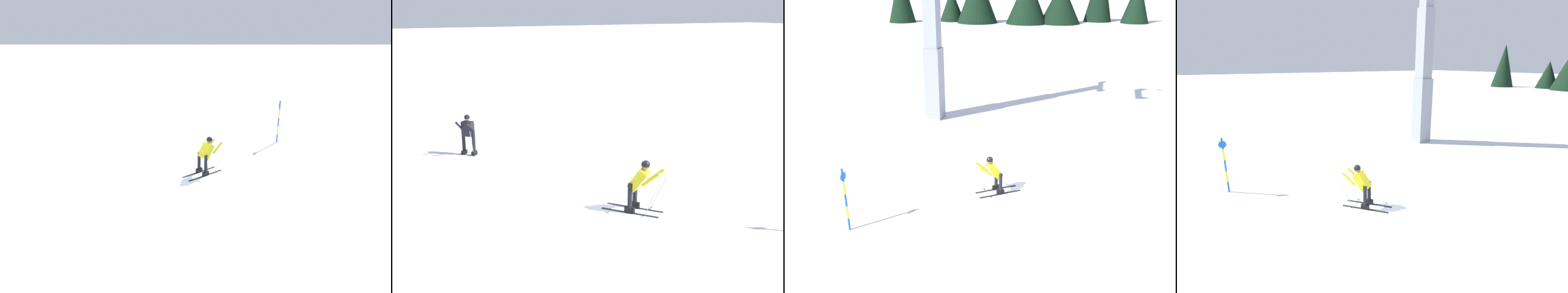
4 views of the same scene
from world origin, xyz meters
TOP-DOWN VIEW (x-y plane):
  - ground_plane at (0.00, 0.00)m, footprint 260.00×260.00m
  - skier_carving_main at (-1.16, -0.29)m, footprint 1.69×1.51m
  - skier_distant_uphill at (6.52, 2.44)m, footprint 1.59×1.59m

SIDE VIEW (x-z plane):
  - ground_plane at x=0.00m, z-range 0.00..0.00m
  - skier_carving_main at x=-1.16m, z-range 0.05..1.68m
  - skier_distant_uphill at x=6.52m, z-range 0.10..1.68m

